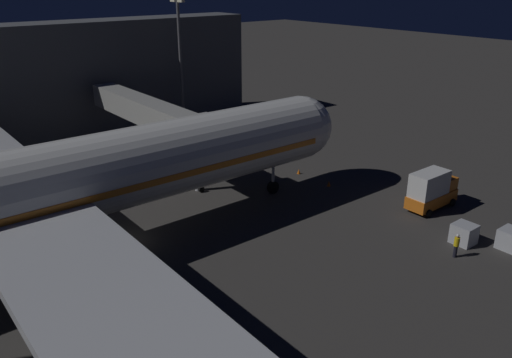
% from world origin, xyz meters
% --- Properties ---
extents(ground_plane, '(320.00, 320.00, 0.00)m').
position_xyz_m(ground_plane, '(0.00, 0.00, 0.00)').
color(ground_plane, '#383533').
extents(jet_bridge, '(23.99, 3.40, 7.53)m').
position_xyz_m(jet_bridge, '(12.76, -10.92, 5.99)').
color(jet_bridge, '#9E9E99').
rests_on(jet_bridge, ground_plane).
extents(apron_floodlight_mast, '(2.90, 0.50, 17.16)m').
position_xyz_m(apron_floodlight_mast, '(25.50, -21.64, 10.01)').
color(apron_floodlight_mast, '#59595E').
rests_on(apron_floodlight_mast, ground_plane).
extents(cargo_truck_aft, '(2.36, 5.33, 3.60)m').
position_xyz_m(cargo_truck_aft, '(-11.54, -25.14, 1.82)').
color(cargo_truck_aft, orange).
rests_on(cargo_truck_aft, ground_plane).
extents(baggage_container_near_belt, '(1.66, 1.60, 1.60)m').
position_xyz_m(baggage_container_near_belt, '(-17.01, -21.48, 0.80)').
color(baggage_container_near_belt, '#B7BABF').
rests_on(baggage_container_near_belt, ground_plane).
extents(baggage_container_spare, '(1.82, 1.74, 1.57)m').
position_xyz_m(baggage_container_spare, '(-19.83, -23.54, 0.79)').
color(baggage_container_spare, '#B7BABF').
rests_on(baggage_container_spare, ground_plane).
extents(ground_crew_near_nose_gear, '(0.40, 0.40, 1.93)m').
position_xyz_m(ground_crew_near_nose_gear, '(-17.82, -19.01, 1.07)').
color(ground_crew_near_nose_gear, black).
rests_on(ground_crew_near_nose_gear, ground_plane).
extents(traffic_cone_nose_port, '(0.36, 0.36, 0.55)m').
position_xyz_m(traffic_cone_nose_port, '(-2.20, -21.76, 0.28)').
color(traffic_cone_nose_port, orange).
rests_on(traffic_cone_nose_port, ground_plane).
extents(traffic_cone_nose_starboard, '(0.36, 0.36, 0.55)m').
position_xyz_m(traffic_cone_nose_starboard, '(2.20, -21.76, 0.28)').
color(traffic_cone_nose_starboard, orange).
rests_on(traffic_cone_nose_starboard, ground_plane).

